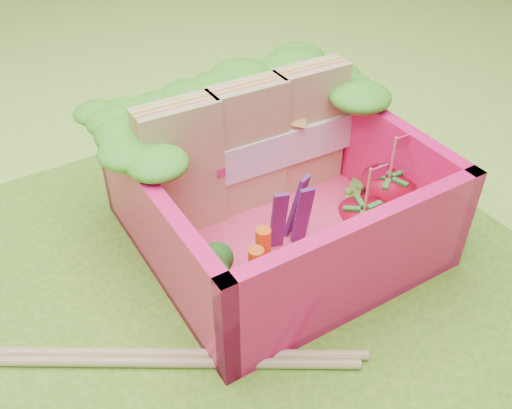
{
  "coord_description": "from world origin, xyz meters",
  "views": [
    {
      "loc": [
        -1.0,
        -1.72,
        2.0
      ],
      "look_at": [
        0.11,
        0.1,
        0.28
      ],
      "focal_mm": 40.0,
      "sensor_mm": 36.0,
      "label": 1
    }
  ],
  "objects_px": {
    "broccoli": "(213,270)",
    "bento_box": "(276,193)",
    "chopsticks": "(78,357)",
    "strawberry_right": "(385,200)",
    "sandwich_stack": "(248,148)",
    "strawberry_left": "(362,229)"
  },
  "relations": [
    {
      "from": "sandwich_stack",
      "to": "bento_box",
      "type": "bearing_deg",
      "value": -90.96
    },
    {
      "from": "sandwich_stack",
      "to": "chopsticks",
      "type": "relative_size",
      "value": 0.61
    },
    {
      "from": "sandwich_stack",
      "to": "broccoli",
      "type": "xyz_separation_m",
      "value": [
        -0.5,
        -0.54,
        -0.15
      ]
    },
    {
      "from": "sandwich_stack",
      "to": "broccoli",
      "type": "height_order",
      "value": "sandwich_stack"
    },
    {
      "from": "bento_box",
      "to": "strawberry_right",
      "type": "height_order",
      "value": "strawberry_right"
    },
    {
      "from": "bento_box",
      "to": "strawberry_right",
      "type": "bearing_deg",
      "value": -26.03
    },
    {
      "from": "broccoli",
      "to": "bento_box",
      "type": "bearing_deg",
      "value": 28.79
    },
    {
      "from": "broccoli",
      "to": "chopsticks",
      "type": "bearing_deg",
      "value": 175.81
    },
    {
      "from": "bento_box",
      "to": "strawberry_left",
      "type": "relative_size",
      "value": 2.7
    },
    {
      "from": "strawberry_left",
      "to": "broccoli",
      "type": "bearing_deg",
      "value": 174.25
    },
    {
      "from": "strawberry_left",
      "to": "sandwich_stack",
      "type": "bearing_deg",
      "value": 112.85
    },
    {
      "from": "broccoli",
      "to": "chopsticks",
      "type": "relative_size",
      "value": 0.15
    },
    {
      "from": "broccoli",
      "to": "strawberry_right",
      "type": "distance_m",
      "value": 1.0
    },
    {
      "from": "bento_box",
      "to": "chopsticks",
      "type": "distance_m",
      "value": 1.16
    },
    {
      "from": "strawberry_right",
      "to": "chopsticks",
      "type": "height_order",
      "value": "strawberry_right"
    },
    {
      "from": "sandwich_stack",
      "to": "strawberry_right",
      "type": "distance_m",
      "value": 0.74
    },
    {
      "from": "broccoli",
      "to": "chopsticks",
      "type": "xyz_separation_m",
      "value": [
        -0.61,
        0.04,
        -0.22
      ]
    },
    {
      "from": "sandwich_stack",
      "to": "broccoli",
      "type": "relative_size",
      "value": 3.95
    },
    {
      "from": "bento_box",
      "to": "broccoli",
      "type": "xyz_separation_m",
      "value": [
        -0.49,
        -0.27,
        -0.04
      ]
    },
    {
      "from": "bento_box",
      "to": "sandwich_stack",
      "type": "xyz_separation_m",
      "value": [
        0.0,
        0.27,
        0.11
      ]
    },
    {
      "from": "sandwich_stack",
      "to": "broccoli",
      "type": "bearing_deg",
      "value": -132.86
    },
    {
      "from": "strawberry_left",
      "to": "strawberry_right",
      "type": "relative_size",
      "value": 0.94
    }
  ]
}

